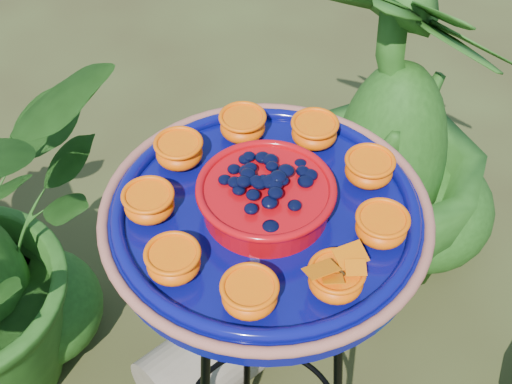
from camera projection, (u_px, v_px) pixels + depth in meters
tripod_stand at (264, 357)px, 1.25m from camera, size 0.39×0.39×0.86m
feeder_dish at (266, 211)px, 0.97m from camera, size 0.55×0.55×0.10m
driftwood_log at (251, 328)px, 1.79m from camera, size 0.62×0.30×0.20m
shrub_back_right at (394, 132)px, 1.76m from camera, size 0.67×0.67×0.91m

